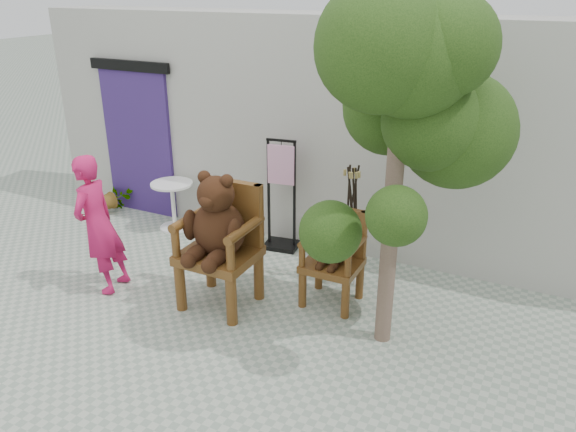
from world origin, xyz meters
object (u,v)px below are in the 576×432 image
(chair_big, at_px, (219,230))
(cafe_table, at_px, (173,200))
(chair_small, at_px, (334,251))
(tree, at_px, (415,92))
(stool_bucket, at_px, (351,232))
(person, at_px, (98,225))
(display_stand, at_px, (281,208))

(chair_big, distance_m, cafe_table, 2.31)
(cafe_table, bearing_deg, chair_small, -16.53)
(tree, bearing_deg, stool_bucket, 133.13)
(chair_big, xyz_separation_m, stool_bucket, (1.11, 1.10, -0.25))
(chair_big, relative_size, tree, 0.45)
(chair_big, distance_m, person, 1.46)
(chair_small, bearing_deg, chair_big, -151.46)
(chair_big, distance_m, tree, 2.51)
(display_stand, bearing_deg, cafe_table, 176.37)
(person, xyz_separation_m, tree, (3.35, 0.55, 1.69))
(cafe_table, distance_m, display_stand, 1.71)
(person, bearing_deg, cafe_table, -177.97)
(chair_big, xyz_separation_m, cafe_table, (-1.75, 1.44, -0.46))
(chair_small, xyz_separation_m, tree, (0.83, -0.38, 1.87))
(cafe_table, relative_size, tree, 0.21)
(display_stand, bearing_deg, chair_small, -47.90)
(person, distance_m, display_stand, 2.35)
(person, relative_size, tree, 0.47)
(chair_big, distance_m, display_stand, 1.60)
(display_stand, distance_m, tree, 3.06)
(person, bearing_deg, chair_small, 101.80)
(chair_small, distance_m, person, 2.69)
(person, bearing_deg, chair_big, 94.57)
(chair_big, bearing_deg, cafe_table, 140.42)
(chair_small, bearing_deg, display_stand, 139.82)
(chair_small, bearing_deg, tree, -24.43)
(chair_small, relative_size, person, 0.66)
(person, height_order, cafe_table, person)
(chair_small, bearing_deg, cafe_table, 163.47)
(chair_small, bearing_deg, stool_bucket, 88.90)
(display_stand, height_order, tree, tree)
(chair_small, xyz_separation_m, stool_bucket, (0.01, 0.50, 0.02))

